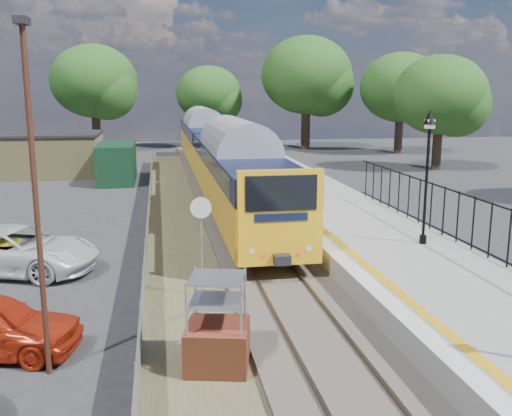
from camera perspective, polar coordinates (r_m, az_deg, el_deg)
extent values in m
plane|color=#2D2D30|center=(13.85, 6.78, -14.54)|extent=(120.00, 120.00, 0.00)
cube|color=#473F38|center=(23.00, -0.25, -3.50)|extent=(3.40, 80.00, 0.20)
cube|color=#4C472D|center=(20.82, -7.27, -5.42)|extent=(2.60, 70.00, 0.06)
cube|color=brown|center=(22.86, -2.03, -3.29)|extent=(0.07, 80.00, 0.14)
cube|color=brown|center=(23.09, 1.52, -3.14)|extent=(0.07, 80.00, 0.14)
cube|color=gray|center=(22.12, 11.43, -3.41)|extent=(5.00, 70.00, 0.90)
cube|color=silver|center=(21.31, 5.82, -2.54)|extent=(0.50, 70.00, 0.01)
cube|color=yellow|center=(21.45, 7.11, -2.48)|extent=(0.30, 70.00, 0.01)
cylinder|color=black|center=(20.64, 16.34, -3.02)|extent=(0.24, 0.24, 0.30)
cylinder|color=black|center=(20.27, 16.64, 2.06)|extent=(0.10, 0.10, 3.70)
cube|color=black|center=(20.05, 16.96, 7.56)|extent=(0.08, 0.08, 0.30)
cube|color=beige|center=(20.04, 16.99, 8.04)|extent=(0.26, 0.26, 0.30)
cone|color=black|center=(20.03, 17.03, 8.70)|extent=(0.44, 0.44, 0.50)
cube|color=tan|center=(44.93, -20.44, 4.98)|extent=(8.00, 6.00, 3.00)
cube|color=black|center=(44.80, -20.58, 6.95)|extent=(8.20, 6.20, 0.15)
cube|color=#12321F|center=(40.29, -13.73, 4.42)|extent=(2.40, 6.00, 2.60)
cylinder|color=#332319|center=(62.37, -15.65, 7.31)|extent=(0.88, 0.88, 3.85)
ellipsoid|color=#254F1A|center=(62.24, -15.92, 12.11)|extent=(8.80, 8.80, 7.48)
cylinder|color=#332319|center=(64.31, -4.68, 7.50)|extent=(0.72, 0.72, 3.15)
ellipsoid|color=#254F1A|center=(64.16, -4.74, 11.31)|extent=(7.20, 7.20, 6.12)
cylinder|color=#332319|center=(62.04, 4.98, 7.84)|extent=(0.96, 0.96, 4.20)
ellipsoid|color=#254F1A|center=(61.94, 5.07, 13.10)|extent=(9.60, 9.60, 8.16)
cylinder|color=#332319|center=(59.02, 14.06, 7.01)|extent=(0.80, 0.80, 3.50)
ellipsoid|color=#254F1A|center=(58.86, 14.29, 11.62)|extent=(8.00, 8.00, 6.80)
cylinder|color=#332319|center=(47.38, 17.62, 5.56)|extent=(0.72, 0.72, 3.15)
ellipsoid|color=#254F1A|center=(47.17, 17.94, 10.73)|extent=(7.20, 7.20, 6.12)
cube|color=yellow|center=(27.53, -1.97, 2.38)|extent=(2.80, 20.00, 1.90)
cube|color=#0E1334|center=(27.35, -1.99, 5.07)|extent=(2.82, 20.00, 0.90)
cube|color=black|center=(27.35, -1.99, 5.07)|extent=(2.82, 18.00, 0.70)
cube|color=black|center=(27.74, -1.95, -0.03)|extent=(2.00, 18.00, 0.45)
cube|color=yellow|center=(47.87, -5.32, 6.25)|extent=(2.80, 20.00, 1.90)
cube|color=#0E1334|center=(47.77, -5.35, 7.80)|extent=(2.82, 20.00, 0.90)
cube|color=black|center=(47.77, -5.35, 7.80)|extent=(2.82, 18.00, 0.70)
cube|color=black|center=(47.99, -5.29, 4.84)|extent=(2.00, 18.00, 0.45)
cube|color=black|center=(17.38, 2.55, 1.49)|extent=(2.24, 0.04, 1.10)
cube|color=brown|center=(13.02, -3.85, -13.72)|extent=(1.62, 1.62, 1.04)
cylinder|color=#999EA3|center=(16.93, -5.47, -4.57)|extent=(0.06, 0.06, 2.78)
cylinder|color=silver|center=(16.55, -5.54, 0.01)|extent=(0.62, 0.10, 0.62)
cylinder|color=#482418|center=(12.63, -21.09, -0.12)|extent=(0.12, 0.12, 7.37)
cube|color=black|center=(12.48, -22.39, 16.94)|extent=(0.25, 0.50, 0.15)
imported|color=yellow|center=(21.10, -23.20, -4.49)|extent=(4.25, 2.30, 1.17)
imported|color=silver|center=(21.08, -23.01, -3.90)|extent=(6.23, 4.27, 1.58)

